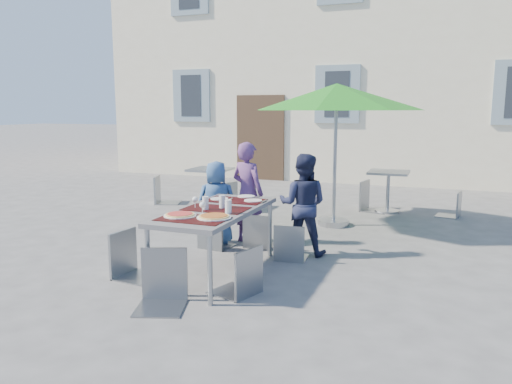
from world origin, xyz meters
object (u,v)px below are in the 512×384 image
at_px(chair_1, 259,210).
at_px(bg_chair_l_1, 371,178).
at_px(chair_5, 161,244).
at_px(cafe_table_0, 211,181).
at_px(dining_table, 216,214).
at_px(chair_3, 129,226).
at_px(bg_chair_l_0, 162,173).
at_px(bg_chair_r_1, 454,189).
at_px(pizza_near_left, 180,215).
at_px(child_2, 303,204).
at_px(pizza_near_right, 214,217).
at_px(child_1, 248,193).
at_px(chair_0, 213,211).
at_px(chair_4, 241,242).
at_px(cafe_table_1, 388,184).
at_px(child_0, 217,203).
at_px(chair_2, 291,221).
at_px(bg_chair_r_0, 224,179).
at_px(patio_umbrella, 337,98).

xyz_separation_m(chair_1, bg_chair_l_1, (1.04, 3.06, 0.10)).
height_order(chair_5, cafe_table_0, chair_5).
relative_size(dining_table, chair_3, 1.89).
relative_size(chair_5, bg_chair_l_0, 0.99).
bearing_deg(chair_1, bg_chair_l_1, 71.24).
xyz_separation_m(bg_chair_l_0, bg_chair_r_1, (5.38, 0.67, -0.11)).
bearing_deg(chair_3, pizza_near_left, -5.21).
height_order(child_2, chair_1, child_2).
distance_m(pizza_near_right, chair_1, 1.65).
height_order(pizza_near_left, bg_chair_l_0, bg_chair_l_0).
height_order(chair_1, cafe_table_0, chair_1).
bearing_deg(dining_table, child_1, 97.05).
relative_size(chair_0, bg_chair_r_1, 1.03).
distance_m(chair_5, bg_chair_l_1, 5.39).
height_order(chair_4, cafe_table_1, chair_4).
height_order(chair_0, chair_4, chair_4).
bearing_deg(child_2, cafe_table_1, -108.23).
bearing_deg(pizza_near_left, cafe_table_0, 111.60).
relative_size(cafe_table_0, bg_chair_l_0, 0.74).
height_order(chair_3, bg_chair_l_1, bg_chair_l_1).
xyz_separation_m(pizza_near_right, child_0, (-0.73, 1.61, -0.19)).
bearing_deg(child_0, child_1, -173.26).
bearing_deg(bg_chair_l_1, bg_chair_r_1, -2.30).
bearing_deg(bg_chair_r_1, chair_0, -132.85).
bearing_deg(chair_0, chair_5, -78.76).
relative_size(child_2, bg_chair_l_1, 1.25).
distance_m(pizza_near_right, chair_3, 1.06).
bearing_deg(pizza_near_right, chair_2, 70.10).
bearing_deg(cafe_table_1, bg_chair_l_0, -170.97).
distance_m(bg_chair_l_1, bg_chair_r_1, 1.44).
distance_m(dining_table, bg_chair_r_1, 4.90).
bearing_deg(bg_chair_l_1, chair_1, -108.76).
relative_size(chair_3, chair_5, 0.97).
bearing_deg(pizza_near_left, chair_0, 102.02).
bearing_deg(child_0, chair_3, 54.77).
xyz_separation_m(cafe_table_0, bg_chair_r_1, (4.26, 0.81, -0.03)).
bearing_deg(dining_table, cafe_table_0, 116.84).
bearing_deg(chair_2, dining_table, -128.96).
relative_size(chair_2, bg_chair_r_0, 0.85).
xyz_separation_m(chair_3, chair_5, (0.76, -0.58, 0.02)).
bearing_deg(chair_1, bg_chair_l_0, 141.25).
relative_size(chair_1, cafe_table_0, 1.16).
bearing_deg(dining_table, cafe_table_1, 71.12).
bearing_deg(cafe_table_1, bg_chair_r_1, -0.47).
distance_m(chair_0, chair_2, 1.12).
relative_size(cafe_table_0, bg_chair_r_0, 0.75).
bearing_deg(chair_1, patio_umbrella, 68.19).
bearing_deg(child_2, cafe_table_0, -48.10).
bearing_deg(pizza_near_left, chair_5, -80.92).
xyz_separation_m(child_1, chair_3, (-0.68, -1.82, -0.13)).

